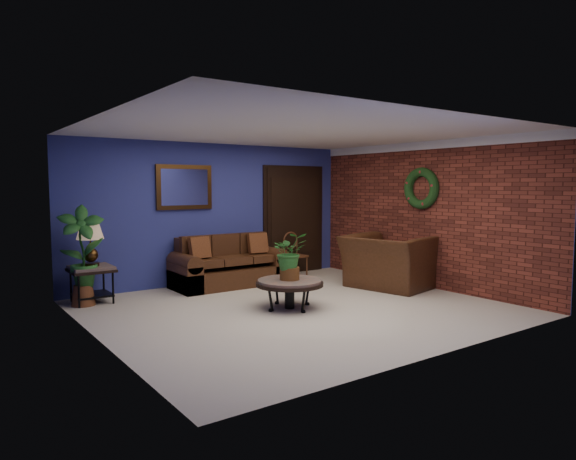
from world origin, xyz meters
TOP-DOWN VIEW (x-y plane):
  - floor at (0.00, 0.00)m, footprint 5.50×5.50m
  - wall_back at (0.00, 2.50)m, footprint 5.50×0.04m
  - wall_left at (-2.75, 0.00)m, footprint 0.04×5.00m
  - wall_right_brick at (2.75, 0.00)m, footprint 0.04×5.00m
  - ceiling at (0.00, 0.00)m, footprint 5.50×5.00m
  - crown_molding at (2.72, 0.00)m, footprint 0.03×5.00m
  - wall_mirror at (-0.60, 2.46)m, footprint 1.02×0.06m
  - closet_door at (1.75, 2.47)m, footprint 1.44×0.06m
  - wreath at (2.69, 0.05)m, footprint 0.16×0.72m
  - sofa at (0.01, 2.07)m, footprint 1.97×0.85m
  - coffee_table at (-0.10, 0.05)m, footprint 0.96×0.96m
  - end_table at (-2.30, 2.05)m, footprint 0.61×0.61m
  - table_lamp at (-2.30, 2.05)m, footprint 0.39×0.39m
  - side_chair at (1.48, 2.11)m, footprint 0.37×0.37m
  - armchair at (2.15, 0.27)m, footprint 1.47×1.60m
  - coffee_plant at (-0.10, 0.05)m, footprint 0.61×0.57m
  - floor_plant at (2.35, 0.93)m, footprint 0.40×0.34m
  - tall_plant at (-2.45, 1.95)m, footprint 0.73×0.59m

SIDE VIEW (x-z plane):
  - floor at x=0.00m, z-range 0.00..0.00m
  - sofa at x=0.01m, z-range -0.15..0.73m
  - coffee_table at x=-0.10m, z-range 0.15..0.56m
  - floor_plant at x=2.35m, z-range 0.01..0.80m
  - end_table at x=-2.30m, z-range 0.15..0.70m
  - armchair at x=2.15m, z-range 0.00..0.90m
  - side_chair at x=1.48m, z-range 0.06..0.91m
  - coffee_plant at x=-0.10m, z-range 0.44..1.12m
  - tall_plant at x=-2.45m, z-range 0.06..1.53m
  - table_lamp at x=-2.30m, z-range 0.65..1.30m
  - closet_door at x=1.75m, z-range -0.04..2.14m
  - wall_back at x=0.00m, z-range 0.00..2.50m
  - wall_left at x=-2.75m, z-range 0.00..2.50m
  - wall_right_brick at x=2.75m, z-range 0.00..2.50m
  - wreath at x=2.69m, z-range 1.34..2.06m
  - wall_mirror at x=-0.60m, z-range 1.33..2.10m
  - crown_molding at x=2.72m, z-range 2.36..2.50m
  - ceiling at x=0.00m, z-range 2.49..2.51m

